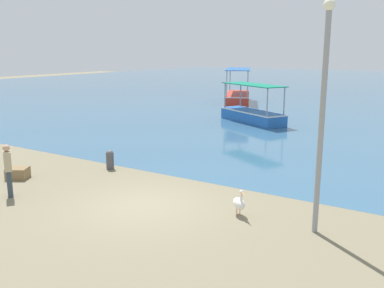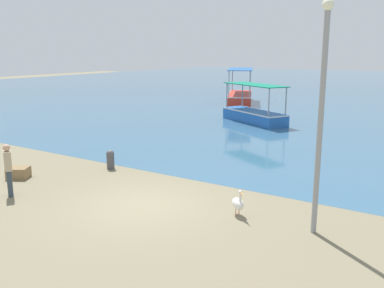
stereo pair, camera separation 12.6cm
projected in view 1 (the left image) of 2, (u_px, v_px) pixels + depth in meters
ground at (143, 206)px, 12.82m from camera, size 120.00×120.00×0.00m
fishing_boat_far_right at (238, 96)px, 37.67m from camera, size 4.51×6.73×2.95m
fishing_boat_near_right at (252, 114)px, 27.44m from camera, size 5.19×3.82×2.44m
pelican at (239, 203)px, 11.98m from camera, size 0.67×0.62×0.80m
lamp_post at (323, 107)px, 10.30m from camera, size 0.28×0.28×5.72m
mooring_bollard at (110, 159)px, 16.68m from camera, size 0.31×0.31×0.76m
fisherman_standing at (8, 169)px, 13.45m from camera, size 0.46×0.40×1.69m
cargo_crate at (18, 173)px, 15.50m from camera, size 0.93×0.89×0.40m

